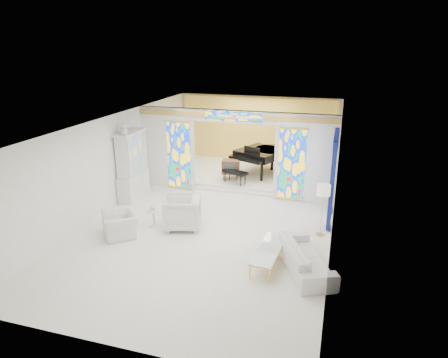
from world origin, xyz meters
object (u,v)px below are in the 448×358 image
(sofa, at_px, (305,257))
(grand_piano, at_px, (265,154))
(china_cabinet, at_px, (132,166))
(coffee_table, at_px, (269,250))
(armchair_right, at_px, (182,212))
(tv_console, at_px, (231,167))
(armchair_left, at_px, (121,224))

(sofa, bearing_deg, grand_piano, -5.25)
(china_cabinet, height_order, coffee_table, china_cabinet)
(armchair_right, xyz_separation_m, tv_console, (0.31, 4.16, 0.18))
(armchair_right, height_order, sofa, armchair_right)
(armchair_right, bearing_deg, grand_piano, 148.18)
(china_cabinet, xyz_separation_m, grand_piano, (3.94, 3.53, -0.18))
(coffee_table, distance_m, tv_console, 5.99)
(coffee_table, xyz_separation_m, grand_piano, (-1.37, 6.51, 0.62))
(coffee_table, bearing_deg, armchair_right, 155.63)
(armchair_left, height_order, tv_console, tv_console)
(sofa, relative_size, grand_piano, 0.71)
(tv_console, bearing_deg, sofa, -66.10)
(sofa, xyz_separation_m, coffee_table, (-0.86, 0.02, 0.05))
(armchair_right, relative_size, sofa, 0.48)
(tv_console, bearing_deg, coffee_table, -73.06)
(armchair_left, distance_m, coffee_table, 4.29)
(china_cabinet, bearing_deg, tv_console, 41.25)
(armchair_right, distance_m, coffee_table, 3.08)
(sofa, height_order, tv_console, tv_console)
(armchair_right, bearing_deg, tv_console, 159.34)
(armchair_left, xyz_separation_m, tv_console, (1.78, 5.10, 0.33))
(coffee_table, bearing_deg, grand_piano, 101.86)
(armchair_right, distance_m, grand_piano, 5.45)
(grand_piano, bearing_deg, armchair_left, -90.81)
(armchair_left, height_order, armchair_right, armchair_right)
(armchair_left, relative_size, sofa, 0.46)
(china_cabinet, xyz_separation_m, sofa, (6.17, -3.00, -0.85))
(sofa, xyz_separation_m, grand_piano, (-2.23, 6.53, 0.66))
(sofa, distance_m, tv_console, 6.42)
(tv_console, bearing_deg, china_cabinet, -146.51)
(china_cabinet, distance_m, coffee_table, 6.13)
(armchair_right, distance_m, tv_console, 4.18)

